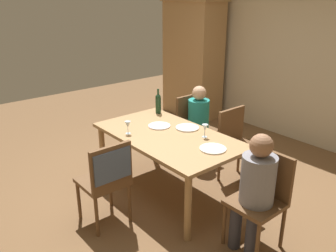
# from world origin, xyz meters

# --- Properties ---
(ground_plane) EXTENTS (10.00, 10.00, 0.00)m
(ground_plane) POSITION_xyz_m (0.00, 0.00, 0.00)
(ground_plane) COLOR brown
(rear_room_partition) EXTENTS (6.40, 0.12, 2.70)m
(rear_room_partition) POSITION_xyz_m (0.00, 2.69, 1.35)
(rear_room_partition) COLOR beige
(rear_room_partition) RESTS_ON ground_plane
(armoire_cabinet) EXTENTS (1.18, 0.62, 2.18)m
(armoire_cabinet) POSITION_xyz_m (-1.96, 2.24, 1.10)
(armoire_cabinet) COLOR #A87F51
(armoire_cabinet) RESTS_ON ground_plane
(dining_table) EXTENTS (1.73, 0.97, 0.75)m
(dining_table) POSITION_xyz_m (0.00, 0.00, 0.67)
(dining_table) COLOR #A87F51
(dining_table) RESTS_ON ground_plane
(chair_far_left) EXTENTS (0.44, 0.44, 0.92)m
(chair_far_left) POSITION_xyz_m (-0.48, 0.87, 0.53)
(chair_far_left) COLOR brown
(chair_far_left) RESTS_ON ground_plane
(chair_right_end) EXTENTS (0.44, 0.44, 0.92)m
(chair_right_end) POSITION_xyz_m (1.24, 0.09, 0.53)
(chair_right_end) COLOR brown
(chair_right_end) RESTS_ON ground_plane
(chair_far_right) EXTENTS (0.44, 0.44, 0.92)m
(chair_far_right) POSITION_xyz_m (0.30, 0.87, 0.53)
(chair_far_right) COLOR brown
(chair_far_right) RESTS_ON ground_plane
(chair_near) EXTENTS (0.46, 0.44, 0.92)m
(chair_near) POSITION_xyz_m (0.12, -0.87, 0.59)
(chair_near) COLOR brown
(chair_near) RESTS_ON ground_plane
(person_woman_host) EXTENTS (0.33, 0.29, 1.09)m
(person_woman_host) POSITION_xyz_m (-0.36, 0.87, 0.63)
(person_woman_host) COLOR #33333D
(person_woman_host) RESTS_ON ground_plane
(person_man_bearded) EXTENTS (0.31, 0.36, 1.14)m
(person_man_bearded) POSITION_xyz_m (1.24, -0.03, 0.66)
(person_man_bearded) COLOR #33333D
(person_man_bearded) RESTS_ON ground_plane
(wine_bottle_tall_green) EXTENTS (0.07, 0.07, 0.33)m
(wine_bottle_tall_green) POSITION_xyz_m (-0.66, 0.38, 0.89)
(wine_bottle_tall_green) COLOR #19381E
(wine_bottle_tall_green) RESTS_ON dining_table
(wine_glass_near_left) EXTENTS (0.07, 0.07, 0.15)m
(wine_glass_near_left) POSITION_xyz_m (0.32, 0.26, 0.86)
(wine_glass_near_left) COLOR silver
(wine_glass_near_left) RESTS_ON dining_table
(wine_glass_centre) EXTENTS (0.07, 0.07, 0.15)m
(wine_glass_centre) POSITION_xyz_m (-0.31, -0.34, 0.86)
(wine_glass_centre) COLOR silver
(wine_glass_centre) RESTS_ON dining_table
(dinner_plate_host) EXTENTS (0.28, 0.28, 0.01)m
(dinner_plate_host) POSITION_xyz_m (0.61, 0.09, 0.76)
(dinner_plate_host) COLOR white
(dinner_plate_host) RESTS_ON dining_table
(dinner_plate_guest_left) EXTENTS (0.27, 0.27, 0.01)m
(dinner_plate_guest_left) POSITION_xyz_m (-0.26, 0.08, 0.76)
(dinner_plate_guest_left) COLOR white
(dinner_plate_guest_left) RESTS_ON dining_table
(dinner_plate_guest_right) EXTENTS (0.28, 0.28, 0.01)m
(dinner_plate_guest_right) POSITION_xyz_m (0.00, 0.30, 0.76)
(dinner_plate_guest_right) COLOR silver
(dinner_plate_guest_right) RESTS_ON dining_table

